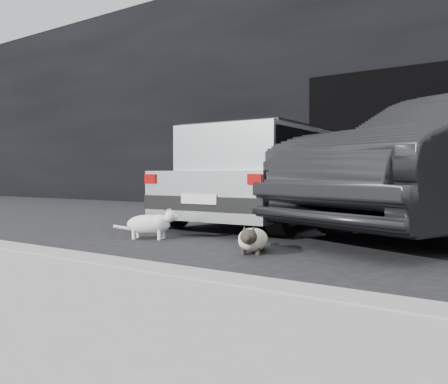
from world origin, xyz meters
The scene contains 7 objects.
ground centered at (0.00, 0.00, 0.00)m, with size 80.00×80.00×0.00m, color black.
building_facade centered at (1.00, 6.00, 2.50)m, with size 34.00×4.00×5.00m, color black.
garage_opening centered at (1.00, 3.99, 1.30)m, with size 4.00×0.10×2.60m, color black.
curb centered at (1.00, -2.60, 0.06)m, with size 18.00×0.25×0.12m, color gray.
silver_hatchback centered at (-0.28, 1.08, 0.72)m, with size 1.86×3.64×1.33m.
cat_siamese centered at (0.80, -1.20, 0.12)m, with size 0.43×0.71×0.26m.
cat_white centered at (-0.57, -1.02, 0.16)m, with size 0.66×0.41×0.34m.
Camera 1 is at (2.94, -4.74, 0.68)m, focal length 38.00 mm.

